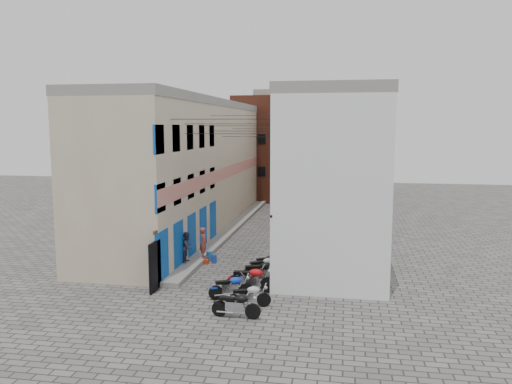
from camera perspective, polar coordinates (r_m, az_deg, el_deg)
The scene contains 21 objects.
ground at distance 22.39m, azimuth -4.88°, elevation -11.20°, with size 90.00×90.00×0.00m, color #565350.
plinth at distance 35.04m, azimuth -2.65°, elevation -4.09°, with size 0.90×26.00×0.25m, color gray.
building_left at distance 35.14m, azimuth -7.39°, elevation 3.09°, with size 5.10×27.00×9.00m.
building_right at distance 33.58m, azimuth 9.13°, elevation 2.87°, with size 5.94×26.00×9.00m.
building_far_brick_left at distance 49.10m, azimuth 1.23°, elevation 4.98°, with size 6.00×6.00×10.00m, color brown.
building_far_brick_right at distance 50.64m, azimuth 7.19°, elevation 3.87°, with size 5.00×6.00×8.00m, color brown.
building_far_concrete at distance 54.78m, azimuth 4.28°, elevation 5.75°, with size 8.00×5.00×11.00m, color gray.
far_shopfront at distance 46.39m, azimuth 3.13°, elevation 0.11°, with size 2.00×0.30×2.40m, color black.
overhead_wires at distance 28.66m, azimuth -1.08°, elevation 7.42°, with size 5.80×13.02×1.32m.
motorcycle_a at distance 19.24m, azimuth -2.29°, elevation -12.62°, with size 0.60×1.90×1.10m, color black, non-canonical shape.
motorcycle_b at distance 20.24m, azimuth -0.86°, elevation -11.66°, with size 0.57×1.81×1.05m, color #B6B7BB, non-canonical shape.
motorcycle_c at distance 21.27m, azimuth -2.87°, elevation -10.63°, with size 0.60×1.91×1.11m, color #0B35B2, non-canonical shape.
motorcycle_d at distance 22.03m, azimuth -0.60°, elevation -9.76°, with size 0.69×2.18×1.26m, color #B80D11, non-canonical shape.
motorcycle_e at distance 23.05m, azimuth 0.59°, elevation -9.00°, with size 0.67×2.14×1.24m, color black, non-canonical shape.
motorcycle_f at distance 23.97m, azimuth 0.97°, elevation -8.44°, with size 0.64×2.02×1.17m, color #A8A8AD, non-canonical shape.
motorcycle_g at distance 25.03m, azimuth 1.37°, elevation -7.96°, with size 0.54×1.70×0.98m, color black, non-canonical shape.
person_a at distance 26.65m, azimuth -6.02°, elevation -5.77°, with size 0.60×0.39×1.64m, color #9F413A.
person_b at distance 25.95m, azimuth -7.87°, elevation -6.24°, with size 0.76×0.59×1.56m, color #33344D.
water_jug_near at distance 26.70m, azimuth -4.81°, elevation -7.60°, with size 0.28×0.28×0.44m, color #2145A7.
water_jug_far at distance 27.25m, azimuth -5.39°, elevation -7.26°, with size 0.30×0.30×0.48m, color blue.
red_crate at distance 26.60m, azimuth -5.81°, elevation -7.92°, with size 0.35×0.26×0.22m, color #BD2E0D.
Camera 1 is at (5.53, -20.47, 7.17)m, focal length 35.00 mm.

